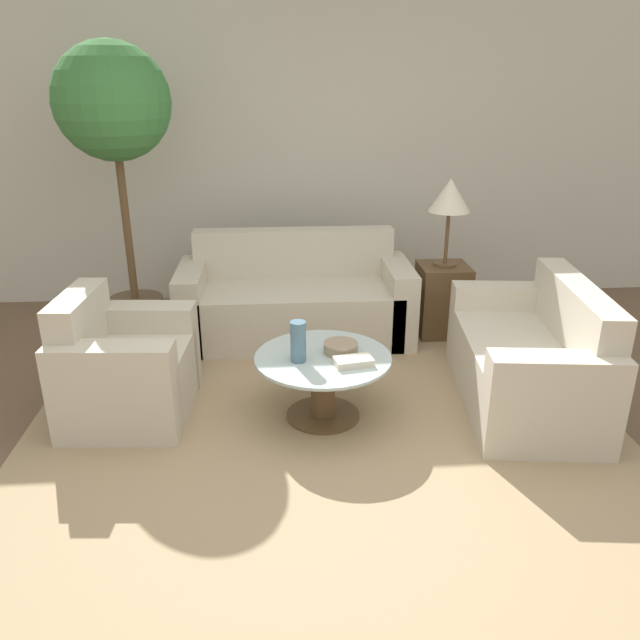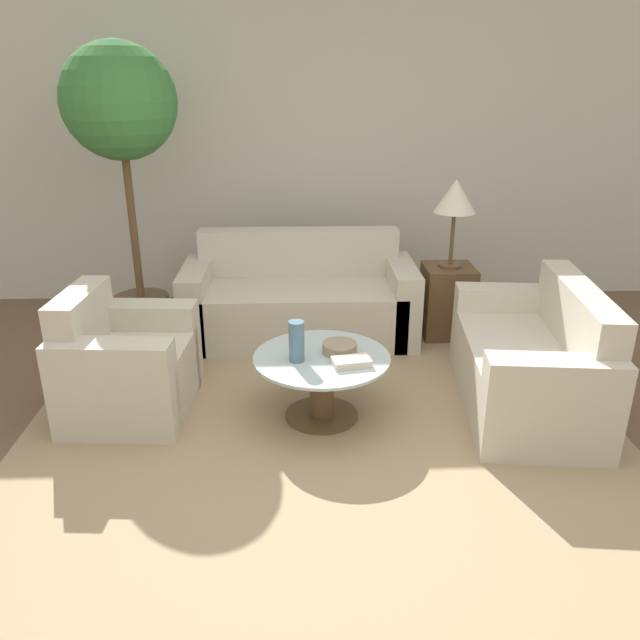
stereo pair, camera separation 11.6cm
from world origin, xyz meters
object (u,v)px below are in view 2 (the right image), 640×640
at_px(armchair, 122,369).
at_px(bowl, 340,348).
at_px(loveseat, 535,365).
at_px(coffee_table, 322,378).
at_px(table_lamp, 455,199).
at_px(potted_plant, 122,124).
at_px(sofa_main, 300,301).
at_px(book_stack, 351,362).
at_px(vase, 297,341).

relative_size(armchair, bowl, 4.20).
bearing_deg(armchair, loveseat, -87.31).
xyz_separation_m(coffee_table, bowl, (0.11, 0.05, 0.18)).
relative_size(table_lamp, potted_plant, 0.31).
xyz_separation_m(sofa_main, table_lamp, (1.19, -0.06, 0.83)).
relative_size(coffee_table, book_stack, 3.44).
xyz_separation_m(sofa_main, potted_plant, (-1.29, 0.09, 1.37)).
distance_m(table_lamp, potted_plant, 2.53).
bearing_deg(coffee_table, bowl, 22.99).
bearing_deg(bowl, armchair, 175.68).
distance_m(bowl, book_stack, 0.18).
distance_m(table_lamp, vase, 1.89).
xyz_separation_m(coffee_table, vase, (-0.15, -0.05, 0.27)).
relative_size(sofa_main, table_lamp, 2.66).
distance_m(coffee_table, vase, 0.31).
height_order(loveseat, book_stack, loveseat).
xyz_separation_m(potted_plant, vase, (1.26, -1.48, -1.11)).
bearing_deg(armchair, potted_plant, 11.44).
bearing_deg(sofa_main, book_stack, -78.87).
distance_m(armchair, coffee_table, 1.25).
distance_m(loveseat, bowl, 1.26).
bearing_deg(book_stack, coffee_table, 131.67).
bearing_deg(vase, sofa_main, 88.80).
xyz_separation_m(potted_plant, book_stack, (1.57, -1.55, -1.21)).
distance_m(loveseat, coffee_table, 1.36).
relative_size(potted_plant, bowl, 10.59).
relative_size(potted_plant, vase, 8.96).
bearing_deg(bowl, potted_plant, 137.79).
bearing_deg(coffee_table, sofa_main, 95.16).
bearing_deg(bowl, sofa_main, 100.24).
height_order(armchair, table_lamp, table_lamp).
bearing_deg(sofa_main, coffee_table, -84.84).
relative_size(coffee_table, table_lamp, 1.21).
distance_m(sofa_main, bowl, 1.32).
xyz_separation_m(sofa_main, bowl, (0.23, -1.29, 0.16)).
xyz_separation_m(loveseat, vase, (-1.51, -0.15, 0.26)).
height_order(loveseat, coffee_table, loveseat).
relative_size(sofa_main, book_stack, 7.57).
relative_size(coffee_table, potted_plant, 0.37).
height_order(sofa_main, armchair, sofa_main).
distance_m(potted_plant, vase, 2.24).
bearing_deg(potted_plant, coffee_table, -45.37).
relative_size(loveseat, table_lamp, 2.14).
bearing_deg(bowl, loveseat, 2.19).
bearing_deg(armchair, coffee_table, -92.99).
height_order(coffee_table, book_stack, book_stack).
relative_size(sofa_main, bowl, 8.66).
xyz_separation_m(sofa_main, loveseat, (1.48, -1.24, 0.00)).
height_order(armchair, coffee_table, armchair).
height_order(armchair, loveseat, loveseat).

